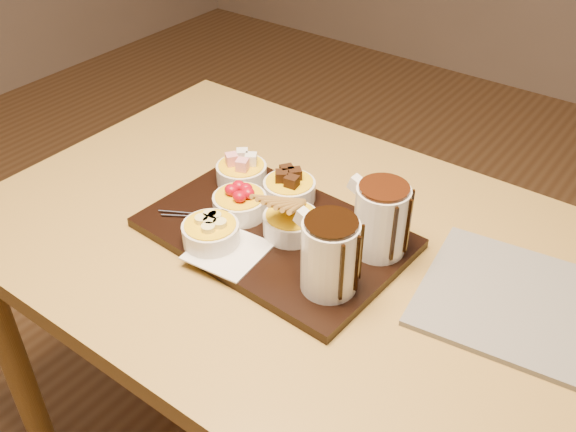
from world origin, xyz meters
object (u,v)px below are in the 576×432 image
Objects in this scene: dining_table at (299,279)px; pitcher_dark_chocolate at (330,256)px; bowl_strawberries at (240,205)px; newspaper at (531,306)px; serving_board at (275,233)px; pitcher_milk_chocolate at (381,220)px.

pitcher_dark_chocolate is (0.12, -0.09, 0.18)m from dining_table.
bowl_strawberries is at bearing 167.35° from pitcher_dark_chocolate.
serving_board is at bearing -175.24° from newspaper.
pitcher_milk_chocolate is 0.27m from newspaper.
bowl_strawberries is 0.29× the size of newspaper.
newspaper is (0.26, 0.04, -0.08)m from pitcher_milk_chocolate.
dining_table is 9.62× the size of pitcher_milk_chocolate.
serving_board is 0.08m from bowl_strawberries.
serving_board reaches higher than newspaper.
pitcher_dark_chocolate is 0.13m from pitcher_milk_chocolate.
pitcher_dark_chocolate and pitcher_milk_chocolate have the same top height.
bowl_strawberries is 0.25m from pitcher_dark_chocolate.
bowl_strawberries is 0.80× the size of pitcher_dark_chocolate.
pitcher_milk_chocolate is (0.14, 0.04, 0.18)m from dining_table.
bowl_strawberries is at bearing -163.61° from pitcher_milk_chocolate.
dining_table is 0.24m from pitcher_dark_chocolate.
pitcher_milk_chocolate is 0.37× the size of newspaper.
serving_board is 4.60× the size of bowl_strawberries.
pitcher_dark_chocolate reaches higher than newspaper.
bowl_strawberries is at bearing -176.42° from serving_board.
serving_board is at bearing 0.74° from bowl_strawberries.
bowl_strawberries is at bearing -177.01° from newspaper.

